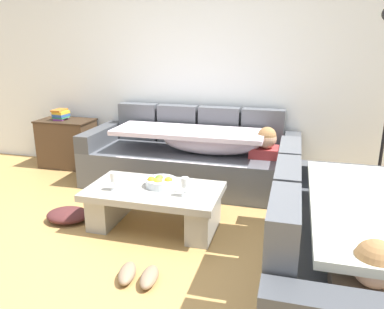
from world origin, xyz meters
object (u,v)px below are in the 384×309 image
(wine_glass_near_right, at_px, (185,183))
(wine_glass_near_left, at_px, (114,178))
(open_magazine, at_px, (185,188))
(side_cabinet, at_px, (67,143))
(coffee_table, at_px, (155,203))
(crumpled_garment, at_px, (68,215))
(fruit_bowl, at_px, (161,182))
(floor_lamp, at_px, (384,99))
(couch_along_wall, at_px, (194,158))
(couch_near_window, at_px, (339,250))
(pair_of_shoes, at_px, (138,275))
(book_stack_on_cabinet, at_px, (61,114))

(wine_glass_near_right, bearing_deg, wine_glass_near_left, -176.69)
(open_magazine, distance_m, side_cabinet, 2.41)
(coffee_table, distance_m, crumpled_garment, 0.87)
(crumpled_garment, bearing_deg, fruit_bowl, 10.74)
(floor_lamp, bearing_deg, crumpled_garment, -158.12)
(wine_glass_near_right, bearing_deg, couch_along_wall, 101.52)
(couch_along_wall, relative_size, wine_glass_near_left, 14.87)
(couch_near_window, xyz_separation_m, floor_lamp, (0.47, 1.63, 0.78))
(wine_glass_near_left, distance_m, wine_glass_near_right, 0.64)
(wine_glass_near_right, xyz_separation_m, pair_of_shoes, (-0.14, -0.71, -0.45))
(fruit_bowl, bearing_deg, couch_near_window, -24.25)
(fruit_bowl, height_order, wine_glass_near_left, wine_glass_near_left)
(side_cabinet, height_order, pair_of_shoes, side_cabinet)
(couch_near_window, distance_m, open_magazine, 1.42)
(open_magazine, relative_size, floor_lamp, 0.14)
(coffee_table, relative_size, wine_glass_near_left, 7.23)
(book_stack_on_cabinet, bearing_deg, side_cabinet, 2.66)
(book_stack_on_cabinet, bearing_deg, wine_glass_near_left, -44.85)
(couch_along_wall, distance_m, crumpled_garment, 1.57)
(wine_glass_near_right, bearing_deg, couch_near_window, -23.02)
(couch_near_window, bearing_deg, coffee_table, 68.21)
(couch_along_wall, relative_size, fruit_bowl, 8.81)
(couch_along_wall, xyz_separation_m, open_magazine, (0.21, -1.07, 0.06))
(coffee_table, relative_size, wine_glass_near_right, 7.23)
(crumpled_garment, bearing_deg, open_magazine, 9.26)
(couch_along_wall, xyz_separation_m, fruit_bowl, (-0.02, -1.08, 0.09))
(couch_near_window, height_order, floor_lamp, floor_lamp)
(wine_glass_near_left, bearing_deg, pair_of_shoes, -53.87)
(book_stack_on_cabinet, bearing_deg, open_magazine, -31.65)
(wine_glass_near_left, xyz_separation_m, book_stack_on_cabinet, (-1.51, 1.50, 0.22))
(open_magazine, bearing_deg, floor_lamp, 32.91)
(side_cabinet, bearing_deg, couch_along_wall, -7.00)
(couch_along_wall, bearing_deg, floor_lamp, -3.44)
(couch_near_window, xyz_separation_m, wine_glass_near_right, (-1.20, 0.51, 0.16))
(book_stack_on_cabinet, xyz_separation_m, pair_of_shoes, (2.00, -2.17, -0.67))
(crumpled_garment, bearing_deg, side_cabinet, 122.03)
(wine_glass_near_left, xyz_separation_m, floor_lamp, (2.30, 1.16, 0.62))
(coffee_table, bearing_deg, fruit_bowl, 54.26)
(open_magazine, bearing_deg, wine_glass_near_left, -156.98)
(book_stack_on_cabinet, bearing_deg, wine_glass_near_right, -34.29)
(couch_along_wall, relative_size, coffee_table, 2.06)
(book_stack_on_cabinet, relative_size, floor_lamp, 0.12)
(couch_near_window, relative_size, fruit_bowl, 7.30)
(couch_near_window, bearing_deg, crumpled_garment, 78.12)
(wine_glass_near_right, distance_m, side_cabinet, 2.55)
(open_magazine, distance_m, crumpled_garment, 1.17)
(couch_along_wall, distance_m, side_cabinet, 1.84)
(fruit_bowl, bearing_deg, pair_of_shoes, -81.23)
(crumpled_garment, bearing_deg, wine_glass_near_left, -2.64)
(wine_glass_near_left, xyz_separation_m, crumpled_garment, (-0.52, 0.02, -0.44))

